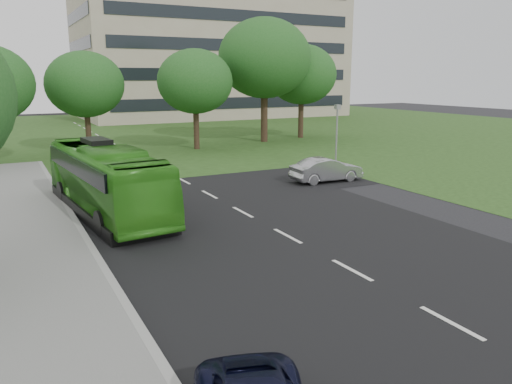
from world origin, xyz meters
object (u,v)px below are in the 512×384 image
(camera_pole, at_px, (337,127))
(tree_park_e, at_px, (302,75))
(office_building, at_px, (211,36))
(tree_park_b, at_px, (85,84))
(sedan, at_px, (327,170))
(tree_park_d, at_px, (264,58))
(bus, at_px, (106,180))
(tree_park_c, at_px, (195,82))

(camera_pole, bearing_deg, tree_park_e, 46.23)
(office_building, height_order, tree_park_b, office_building)
(sedan, bearing_deg, tree_park_d, -15.24)
(tree_park_b, bearing_deg, sedan, -61.23)
(tree_park_b, distance_m, bus, 20.69)
(office_building, bearing_deg, bus, -117.35)
(office_building, distance_m, bus, 60.75)
(tree_park_c, bearing_deg, tree_park_e, 13.46)
(tree_park_e, bearing_deg, bus, -138.86)
(tree_park_e, height_order, camera_pole, tree_park_e)
(tree_park_d, xyz_separation_m, tree_park_e, (4.92, 1.17, -1.46))
(bus, height_order, sedan, bus)
(tree_park_b, height_order, camera_pole, tree_park_b)
(tree_park_c, distance_m, sedan, 17.46)
(office_building, relative_size, bus, 3.62)
(tree_park_b, xyz_separation_m, sedan, (10.44, -19.02, -4.81))
(tree_park_b, xyz_separation_m, tree_park_d, (16.23, -0.57, 2.30))
(tree_park_c, height_order, tree_park_e, tree_park_e)
(tree_park_b, xyz_separation_m, tree_park_c, (8.58, -2.41, 0.22))
(tree_park_e, bearing_deg, tree_park_b, -178.38)
(office_building, relative_size, tree_park_b, 4.90)
(tree_park_b, relative_size, tree_park_c, 0.97)
(tree_park_b, distance_m, tree_park_d, 16.40)
(tree_park_b, relative_size, tree_park_e, 0.88)
(sedan, bearing_deg, tree_park_e, -26.45)
(office_building, height_order, sedan, office_building)
(tree_park_c, distance_m, bus, 21.37)
(tree_park_c, relative_size, tree_park_e, 0.90)
(sedan, height_order, camera_pole, camera_pole)
(tree_park_c, bearing_deg, camera_pole, -68.52)
(sedan, bearing_deg, tree_park_b, 30.94)
(tree_park_b, bearing_deg, tree_park_d, -2.02)
(tree_park_c, xyz_separation_m, bus, (-11.16, -17.73, -4.20))
(tree_park_c, bearing_deg, tree_park_b, 164.31)
(camera_pole, bearing_deg, office_building, 58.04)
(office_building, xyz_separation_m, tree_park_d, (-8.64, -33.51, -4.68))
(tree_park_d, height_order, bus, tree_park_d)
(tree_park_d, relative_size, tree_park_e, 1.23)
(tree_park_b, relative_size, tree_park_d, 0.71)
(tree_park_e, height_order, bus, tree_park_e)
(office_building, distance_m, tree_park_e, 33.12)
(tree_park_e, distance_m, bus, 31.89)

